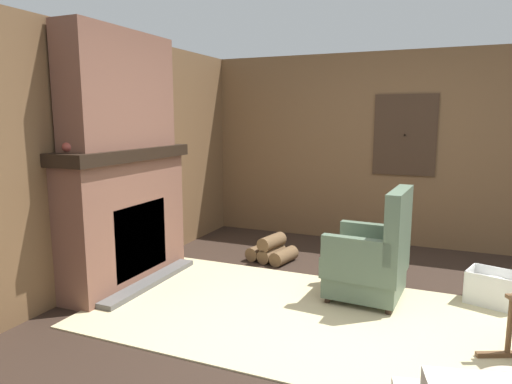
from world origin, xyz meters
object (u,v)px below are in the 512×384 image
object	(u,v)px
decorative_plate_on_mantel	(124,135)
oil_lamp_vase	(70,141)
armchair	(371,260)
laundry_basket	(494,288)
firewood_stack	(272,251)
storage_case	(147,140)

from	to	relation	value
decorative_plate_on_mantel	oil_lamp_vase	bearing A→B (deg)	-88.37
armchair	laundry_basket	distance (m)	1.06
laundry_basket	oil_lamp_vase	distance (m)	3.77
firewood_stack	oil_lamp_vase	size ratio (longest dim) A/B	2.02
oil_lamp_vase	decorative_plate_on_mantel	bearing A→B (deg)	91.63
firewood_stack	decorative_plate_on_mantel	world-z (taller)	decorative_plate_on_mantel
armchair	storage_case	size ratio (longest dim) A/B	3.94
armchair	decorative_plate_on_mantel	world-z (taller)	decorative_plate_on_mantel
firewood_stack	decorative_plate_on_mantel	bearing A→B (deg)	-136.17
storage_case	decorative_plate_on_mantel	xyz separation A→B (m)	(-0.02, -0.33, 0.06)
firewood_stack	storage_case	bearing A→B (deg)	-146.04
laundry_basket	storage_case	distance (m)	3.52
armchair	decorative_plate_on_mantel	size ratio (longest dim) A/B	4.10
laundry_basket	decorative_plate_on_mantel	size ratio (longest dim) A/B	1.98
firewood_stack	storage_case	size ratio (longest dim) A/B	2.16
firewood_stack	laundry_basket	distance (m)	2.23
firewood_stack	laundry_basket	world-z (taller)	same
laundry_basket	storage_case	size ratio (longest dim) A/B	1.91
armchair	decorative_plate_on_mantel	xyz separation A→B (m)	(-2.31, -0.38, 1.06)
firewood_stack	storage_case	world-z (taller)	storage_case
firewood_stack	storage_case	xyz separation A→B (m)	(-1.09, -0.74, 1.25)
armchair	oil_lamp_vase	world-z (taller)	oil_lamp_vase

